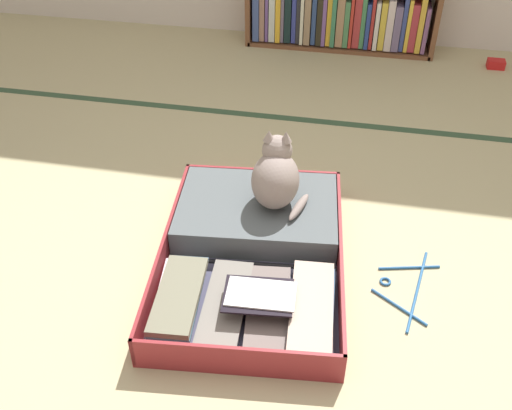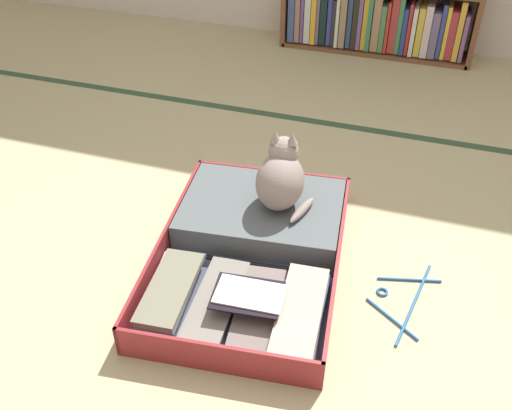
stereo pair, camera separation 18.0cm
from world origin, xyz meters
The scene contains 5 objects.
ground_plane centered at (0.00, 0.00, 0.00)m, with size 10.00×10.00×0.00m, color tan.
tatami_border centered at (0.00, 1.28, 0.00)m, with size 4.80×0.05×0.00m.
open_suitcase centered at (-0.13, 0.24, 0.05)m, with size 0.74×1.00×0.12m.
black_cat centered at (-0.08, 0.42, 0.24)m, with size 0.23×0.25×0.29m.
clothes_hanger centered at (0.44, 0.17, 0.01)m, with size 0.24×0.40×0.01m.
Camera 2 is at (0.38, -1.28, 1.47)m, focal length 40.68 mm.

